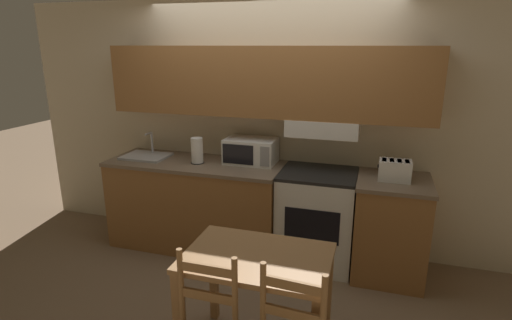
{
  "coord_description": "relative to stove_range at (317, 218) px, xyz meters",
  "views": [
    {
      "loc": [
        1.07,
        -3.91,
        2.09
      ],
      "look_at": [
        0.05,
        -0.58,
        1.09
      ],
      "focal_mm": 28.0,
      "sensor_mm": 36.0,
      "label": 1
    }
  ],
  "objects": [
    {
      "name": "stove_range",
      "position": [
        0.0,
        0.0,
        0.0
      ],
      "size": [
        0.71,
        0.62,
        0.94
      ],
      "color": "white",
      "rests_on": "ground_plane"
    },
    {
      "name": "microwave",
      "position": [
        -0.71,
        0.11,
        0.59
      ],
      "size": [
        0.51,
        0.34,
        0.25
      ],
      "color": "white",
      "rests_on": "lower_counter_main"
    },
    {
      "name": "lower_counter_main",
      "position": [
        -1.27,
        -0.02,
        0.0
      ],
      "size": [
        1.82,
        0.68,
        0.94
      ],
      "color": "#936033",
      "rests_on": "ground_plane"
    },
    {
      "name": "sink_basin",
      "position": [
        -1.84,
        -0.02,
        0.49
      ],
      "size": [
        0.47,
        0.36,
        0.25
      ],
      "color": "#B7BABF",
      "rests_on": "lower_counter_main"
    },
    {
      "name": "dining_table",
      "position": [
        -0.19,
        -1.38,
        0.18
      ],
      "size": [
        0.95,
        0.65,
        0.78
      ],
      "color": "#9E7042",
      "rests_on": "ground_plane"
    },
    {
      "name": "ground_plane",
      "position": [
        -0.59,
        0.31,
        -0.47
      ],
      "size": [
        16.0,
        16.0,
        0.0
      ],
      "primitive_type": "plane",
      "color": "#7F664C"
    },
    {
      "name": "lower_counter_right_stub",
      "position": [
        0.68,
        -0.02,
        0.0
      ],
      "size": [
        0.65,
        0.68,
        0.94
      ],
      "color": "#936033",
      "rests_on": "ground_plane"
    },
    {
      "name": "toaster",
      "position": [
        0.67,
        -0.03,
        0.56
      ],
      "size": [
        0.29,
        0.18,
        0.18
      ],
      "color": "white",
      "rests_on": "lower_counter_right_stub"
    },
    {
      "name": "wall_back",
      "position": [
        -0.57,
        0.24,
        1.03
      ],
      "size": [
        5.56,
        0.38,
        2.55
      ],
      "color": "beige",
      "rests_on": "ground_plane"
    },
    {
      "name": "paper_towel_roll",
      "position": [
        -1.23,
        -0.05,
        0.6
      ],
      "size": [
        0.14,
        0.14,
        0.26
      ],
      "color": "black",
      "rests_on": "lower_counter_main"
    }
  ]
}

